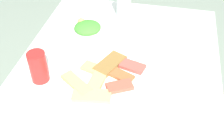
# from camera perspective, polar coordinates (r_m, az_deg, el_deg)

# --- Properties ---
(dining_table) EXTENTS (1.11, 0.79, 0.75)m
(dining_table) POSITION_cam_1_polar(r_m,az_deg,el_deg) (1.16, 0.67, -3.88)
(dining_table) COLOR white
(dining_table) RESTS_ON ground_plane
(pide_platter) EXTENTS (0.31, 0.32, 0.03)m
(pide_platter) POSITION_cam_1_polar(r_m,az_deg,el_deg) (1.06, -1.27, -1.60)
(pide_platter) COLOR white
(pide_platter) RESTS_ON dining_table
(salad_plate_rice) EXTENTS (0.20, 0.20, 0.05)m
(salad_plate_rice) POSITION_cam_1_polar(r_m,az_deg,el_deg) (1.32, -4.93, 8.24)
(salad_plate_rice) COLOR white
(salad_plate_rice) RESTS_ON dining_table
(soda_can) EXTENTS (0.09, 0.09, 0.12)m
(soda_can) POSITION_cam_1_polar(r_m,az_deg,el_deg) (1.07, -14.49, 0.61)
(soda_can) COLOR red
(soda_can) RESTS_ON dining_table
(drinking_glass) EXTENTS (0.07, 0.07, 0.12)m
(drinking_glass) POSITION_cam_1_polar(r_m,az_deg,el_deg) (1.41, 2.33, 12.81)
(drinking_glass) COLOR silver
(drinking_glass) RESTS_ON dining_table
(paper_napkin) EXTENTS (0.18, 0.18, 0.00)m
(paper_napkin) POSITION_cam_1_polar(r_m,az_deg,el_deg) (1.28, 6.69, 6.28)
(paper_napkin) COLOR white
(paper_napkin) RESTS_ON dining_table
(fork) EXTENTS (0.18, 0.03, 0.00)m
(fork) POSITION_cam_1_polar(r_m,az_deg,el_deg) (1.28, 5.91, 6.53)
(fork) COLOR silver
(fork) RESTS_ON paper_napkin
(spoon) EXTENTS (0.17, 0.05, 0.00)m
(spoon) POSITION_cam_1_polar(r_m,az_deg,el_deg) (1.28, 7.51, 6.32)
(spoon) COLOR silver
(spoon) RESTS_ON paper_napkin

